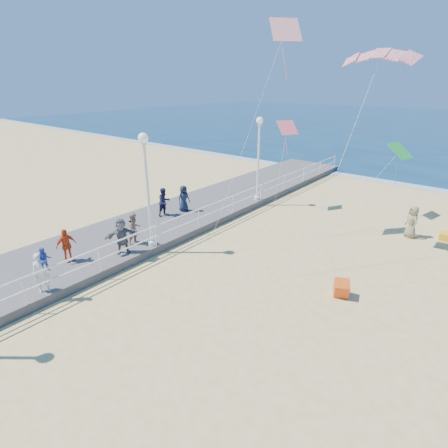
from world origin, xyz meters
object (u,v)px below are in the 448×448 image
Objects in this scene: spectator_4 at (184,198)px; box_kite at (341,290)px; spectator_5 at (122,236)px; spectator_7 at (164,202)px; spectator_3 at (66,245)px; lamp_post_mid at (147,180)px; beach_walker_c at (412,222)px; toddler_held at (45,260)px; woman_holding_toddler at (41,273)px; spectator_1 at (135,229)px; beach_chair_left at (446,237)px; lamp_post_far at (259,150)px.

spectator_4 reaches higher than box_kite.
spectator_7 reaches higher than spectator_5.
spectator_7 is at bearing 10.08° from spectator_3.
box_kite is (8.58, 2.14, -3.36)m from lamp_post_mid.
toddler_held is at bearing -71.44° from beach_walker_c.
spectator_3 is (-1.61, -3.38, -2.50)m from lamp_post_mid.
box_kite is (8.48, 7.16, -1.42)m from toddler_held.
woman_holding_toddler reaches higher than box_kite.
spectator_1 is 3.11m from spectator_3.
beach_chair_left is at bearing 44.33° from lamp_post_mid.
spectator_4 is at bearing 33.64° from toddler_held.
beach_chair_left is at bearing -52.99° from spectator_4.
woman_holding_toddler reaches higher than beach_chair_left.
spectator_5 is 16.44m from beach_chair_left.
lamp_post_far is at bearing 90.00° from lamp_post_mid.
beach_walker_c is at bearing 46.82° from lamp_post_mid.
spectator_4 reaches higher than spectator_3.
lamp_post_far is 9.67× the size of beach_chair_left.
spectator_1 is 3.93m from spectator_7.
spectator_3 is at bearing 66.10° from toddler_held.
woman_holding_toddler is 1.67× the size of toddler_held.
box_kite is at bearing -38.66° from lamp_post_far.
lamp_post_far is 3.38× the size of woman_holding_toddler.
woman_holding_toddler is 9.77m from spectator_4.
spectator_3 reaches higher than beach_walker_c.
spectator_4 is 12.72m from beach_walker_c.
beach_walker_c is (9.99, 10.26, -0.33)m from spectator_1.
spectator_5 is at bearing -151.22° from spectator_4.
spectator_3 reaches higher than beach_chair_left.
spectator_3 is at bearing -97.41° from lamp_post_far.
spectator_4 is at bearing 45.83° from spectator_5.
spectator_7 is 11.18m from box_kite.
spectator_4 is (-1.47, 4.76, 0.00)m from spectator_1.
beach_walker_c is at bearing -11.74° from toddler_held.
lamp_post_mid is at bearing 19.31° from woman_holding_toddler.
lamp_post_far reaches higher than spectator_5.
lamp_post_far is 11.49m from box_kite.
woman_holding_toddler is at bearing -166.00° from box_kite.
beach_walker_c is (11.78, 6.76, -0.37)m from spectator_7.
box_kite is at bearing -90.18° from spectator_4.
beach_walker_c is 2.89× the size of box_kite.
lamp_post_mid is 9.67× the size of beach_chair_left.
woman_holding_toddler reaches higher than beach_walker_c.
toddler_held is at bearing -89.59° from lamp_post_far.
spectator_1 reaches higher than beach_walker_c.
beach_walker_c is (9.68, 11.21, -0.37)m from spectator_5.
spectator_3 reaches higher than box_kite.
box_kite is at bearing -44.89° from beach_walker_c.
lamp_post_far reaches higher than beach_chair_left.
lamp_post_mid is 2.60m from spectator_1.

